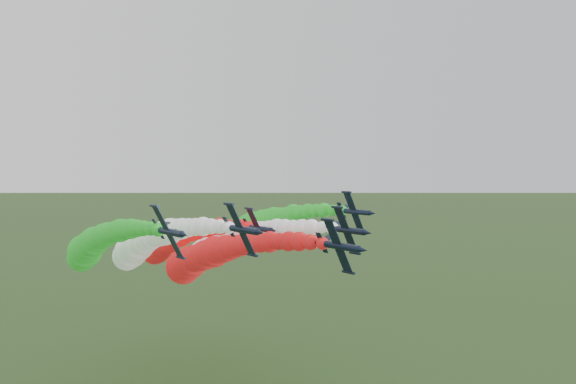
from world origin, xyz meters
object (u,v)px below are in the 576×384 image
Objects in this scene: jet_outer_left at (91,247)px; jet_trail at (170,243)px; jet_inner_left at (142,246)px; jet_outer_right at (242,230)px; jet_lead at (203,258)px; jet_inner_right at (224,245)px.

jet_trail is at bearing 24.89° from jet_outer_left.
jet_inner_left is 1.00× the size of jet_trail.
jet_inner_left reaches higher than jet_outer_left.
jet_outer_right reaches higher than jet_inner_left.
jet_inner_left is 1.00× the size of jet_outer_left.
jet_outer_left is at bearing 138.99° from jet_lead.
jet_inner_right is at bearing -18.52° from jet_outer_left.
jet_lead is 28.34m from jet_outer_right.
jet_outer_right is at bearing -25.12° from jet_trail.
jet_outer_left is at bearing 147.59° from jet_inner_left.
jet_inner_left reaches higher than jet_lead.
jet_lead is at bearing -140.20° from jet_outer_right.
jet_inner_right is at bearing -10.82° from jet_inner_left.
jet_lead is 1.01× the size of jet_trail.
jet_outer_right is 1.01× the size of jet_trail.
jet_outer_left is 1.00× the size of jet_trail.
jet_lead is 26.21m from jet_trail.
jet_outer_left is 39.05m from jet_outer_right.
jet_outer_right is (30.45, 8.47, 0.18)m from jet_inner_left.
jet_lead reaches higher than jet_trail.
jet_outer_right reaches higher than jet_trail.
jet_lead is at bearing -145.02° from jet_inner_right.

